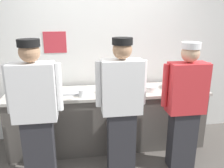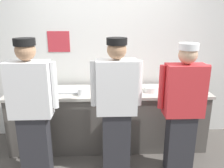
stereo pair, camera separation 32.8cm
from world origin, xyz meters
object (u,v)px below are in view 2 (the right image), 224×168
plate_stack_rear (116,89)px  sheet_tray (68,90)px  plate_stack_front (151,89)px  ramekin_green_sauce (24,89)px  ramekin_orange_sauce (35,93)px  chef_near_left (32,108)px  chef_far_right (183,108)px  deli_cup (81,92)px  mixing_bowl_steel (182,86)px  ramekin_yellow_sauce (99,90)px  chef_center (116,105)px  squeeze_bottle_primary (50,84)px  ramekin_red_sauce (139,92)px

plate_stack_rear → sheet_tray: bearing=176.1°
plate_stack_front → sheet_tray: (-1.21, 0.08, -0.02)m
plate_stack_rear → plate_stack_front: bearing=-4.0°
plate_stack_front → sheet_tray: size_ratio=0.52×
ramekin_green_sauce → ramekin_orange_sauce: bearing=-36.9°
chef_near_left → chef_far_right: bearing=0.5°
plate_stack_front → ramekin_orange_sauce: 1.66m
ramekin_orange_sauce → deli_cup: 0.66m
mixing_bowl_steel → ramekin_yellow_sauce: size_ratio=4.44×
mixing_bowl_steel → deli_cup: size_ratio=3.91×
mixing_bowl_steel → sheet_tray: (-1.66, 0.06, -0.06)m
ramekin_green_sauce → deli_cup: deli_cup is taller
chef_far_right → ramekin_yellow_sauce: 1.19m
chef_near_left → chef_center: (0.99, 0.05, -0.00)m
chef_near_left → deli_cup: 0.72m
squeeze_bottle_primary → ramekin_red_sauce: 1.31m
ramekin_orange_sauce → deli_cup: bearing=-7.9°
squeeze_bottle_primary → ramekin_green_sauce: (-0.38, -0.01, -0.07)m
plate_stack_front → ramekin_green_sauce: (-1.86, 0.11, -0.02)m
chef_center → chef_far_right: size_ratio=1.04×
chef_near_left → plate_stack_rear: bearing=32.5°
ramekin_yellow_sauce → ramekin_red_sauce: ramekin_yellow_sauce is taller
chef_near_left → mixing_bowl_steel: (1.99, 0.64, 0.04)m
mixing_bowl_steel → plate_stack_rear: bearing=179.1°
ramekin_yellow_sauce → ramekin_orange_sauce: bearing=-177.4°
ramekin_orange_sauce → ramekin_red_sauce: bearing=-0.7°
plate_stack_front → squeeze_bottle_primary: 1.49m
chef_far_right → deli_cup: chef_far_right is taller
ramekin_yellow_sauce → deli_cup: deli_cup is taller
chef_center → ramekin_yellow_sauce: 0.61m
plate_stack_front → ramekin_yellow_sauce: size_ratio=2.66×
ramekin_yellow_sauce → ramekin_orange_sauce: 0.90m
chef_near_left → chef_center: 1.00m
sheet_tray → squeeze_bottle_primary: 0.29m
ramekin_orange_sauce → plate_stack_front: bearing=1.4°
plate_stack_rear → ramekin_yellow_sauce: plate_stack_rear is taller
plate_stack_rear → deli_cup: deli_cup is taller
mixing_bowl_steel → sheet_tray: mixing_bowl_steel is taller
plate_stack_rear → ramekin_orange_sauce: (-1.15, -0.08, -0.02)m
chef_center → ramekin_red_sauce: (0.36, 0.51, -0.01)m
chef_near_left → ramekin_orange_sauce: 0.59m
ramekin_green_sauce → deli_cup: size_ratio=0.90×
mixing_bowl_steel → ramekin_yellow_sauce: (-1.21, -0.02, -0.04)m
chef_near_left → mixing_bowl_steel: bearing=17.9°
chef_far_right → ramekin_orange_sauce: size_ratio=17.42×
sheet_tray → deli_cup: deli_cup is taller
chef_near_left → deli_cup: chef_near_left is taller
chef_near_left → squeeze_bottle_primary: bearing=86.0°
ramekin_red_sauce → deli_cup: deli_cup is taller
chef_center → chef_near_left: bearing=-177.0°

